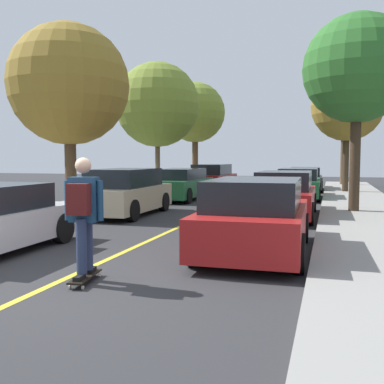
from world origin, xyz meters
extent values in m
plane|color=#2D2D30|center=(0.00, 0.00, 0.00)|extent=(80.00, 80.00, 0.00)
cube|color=gold|center=(0.00, 4.00, 0.00)|extent=(0.12, 39.20, 0.01)
cylinder|color=black|center=(-1.67, 2.69, 0.32)|extent=(0.24, 0.65, 0.64)
cube|color=#BCAD89|center=(-2.45, 7.41, 0.55)|extent=(1.86, 4.14, 0.74)
cube|color=black|center=(-2.45, 7.40, 1.20)|extent=(1.62, 2.74, 0.56)
cylinder|color=black|center=(-1.60, 6.08, 0.32)|extent=(0.24, 0.65, 0.64)
cylinder|color=black|center=(-3.24, 6.04, 0.32)|extent=(0.24, 0.65, 0.64)
cylinder|color=black|center=(-1.67, 8.78, 0.32)|extent=(0.24, 0.65, 0.64)
cylinder|color=black|center=(-3.31, 8.74, 0.32)|extent=(0.24, 0.65, 0.64)
cube|color=#1E5B33|center=(-2.45, 12.94, 0.54)|extent=(1.79, 4.60, 0.72)
cube|color=black|center=(-2.45, 12.89, 1.13)|extent=(1.57, 2.91, 0.46)
cylinder|color=black|center=(-1.62, 11.34, 0.32)|extent=(0.22, 0.64, 0.64)
cylinder|color=black|center=(-3.27, 11.34, 0.32)|extent=(0.22, 0.64, 0.64)
cylinder|color=black|center=(-1.63, 14.54, 0.32)|extent=(0.22, 0.64, 0.64)
cylinder|color=black|center=(-3.29, 14.54, 0.32)|extent=(0.22, 0.64, 0.64)
cube|color=maroon|center=(-2.45, 18.37, 0.55)|extent=(1.90, 4.45, 0.74)
cube|color=black|center=(-2.45, 18.36, 1.20)|extent=(1.65, 2.70, 0.56)
cylinder|color=black|center=(-1.61, 16.84, 0.32)|extent=(0.23, 0.64, 0.64)
cylinder|color=black|center=(-3.33, 16.87, 0.32)|extent=(0.23, 0.64, 0.64)
cylinder|color=black|center=(-1.57, 19.87, 0.32)|extent=(0.23, 0.64, 0.64)
cylinder|color=black|center=(-3.29, 19.89, 0.32)|extent=(0.23, 0.64, 0.64)
cube|color=maroon|center=(2.45, 2.91, 0.53)|extent=(1.90, 4.14, 0.70)
cube|color=black|center=(2.46, 2.75, 1.15)|extent=(1.65, 2.59, 0.54)
cylinder|color=black|center=(1.58, 4.24, 0.32)|extent=(0.24, 0.65, 0.64)
cylinder|color=black|center=(3.25, 4.28, 0.32)|extent=(0.24, 0.65, 0.64)
cylinder|color=black|center=(1.65, 1.54, 0.32)|extent=(0.24, 0.65, 0.64)
cylinder|color=black|center=(3.32, 1.59, 0.32)|extent=(0.24, 0.65, 0.64)
cube|color=maroon|center=(2.45, 8.42, 0.52)|extent=(1.79, 4.58, 0.68)
cube|color=black|center=(2.45, 8.45, 1.13)|extent=(1.56, 2.60, 0.55)
cylinder|color=black|center=(1.62, 9.99, 0.32)|extent=(0.23, 0.64, 0.64)
cylinder|color=black|center=(3.25, 10.01, 0.32)|extent=(0.23, 0.64, 0.64)
cylinder|color=black|center=(1.66, 6.83, 0.32)|extent=(0.23, 0.64, 0.64)
cylinder|color=black|center=(3.28, 6.84, 0.32)|extent=(0.23, 0.64, 0.64)
cube|color=#1E5B33|center=(2.45, 14.90, 0.52)|extent=(1.86, 4.18, 0.68)
cube|color=black|center=(2.45, 14.69, 1.11)|extent=(1.62, 2.60, 0.50)
cylinder|color=black|center=(1.59, 16.26, 0.32)|extent=(0.23, 0.64, 0.64)
cylinder|color=black|center=(3.27, 16.29, 0.32)|extent=(0.23, 0.64, 0.64)
cylinder|color=black|center=(1.63, 13.51, 0.32)|extent=(0.23, 0.64, 0.64)
cylinder|color=black|center=(3.31, 13.54, 0.32)|extent=(0.23, 0.64, 0.64)
cube|color=#38383D|center=(2.45, 20.31, 0.50)|extent=(1.88, 4.46, 0.64)
cube|color=black|center=(2.45, 20.26, 1.06)|extent=(1.63, 2.86, 0.49)
cylinder|color=black|center=(1.59, 21.80, 0.32)|extent=(0.23, 0.64, 0.64)
cylinder|color=black|center=(3.25, 21.84, 0.32)|extent=(0.23, 0.64, 0.64)
cylinder|color=black|center=(1.65, 18.78, 0.32)|extent=(0.23, 0.64, 0.64)
cylinder|color=black|center=(3.31, 18.82, 0.32)|extent=(0.23, 0.64, 0.64)
cylinder|color=#4C3823|center=(-4.53, 7.57, 1.51)|extent=(0.38, 0.38, 2.74)
sphere|color=olive|center=(-4.53, 7.57, 4.24)|extent=(3.98, 3.98, 3.98)
cylinder|color=brown|center=(-4.53, 15.48, 1.68)|extent=(0.24, 0.24, 3.08)
sphere|color=olive|center=(-4.53, 15.48, 4.47)|extent=(4.19, 4.19, 4.19)
cylinder|color=#4C3823|center=(-4.53, 22.01, 1.92)|extent=(0.38, 0.38, 3.56)
sphere|color=olive|center=(-4.53, 22.01, 4.72)|extent=(3.81, 3.81, 3.81)
cylinder|color=#3D2D1E|center=(4.53, 9.59, 1.97)|extent=(0.33, 0.33, 3.66)
sphere|color=#2D6B28|center=(4.53, 9.59, 4.62)|extent=(3.39, 3.39, 3.39)
cylinder|color=#3D2D1E|center=(4.53, 18.41, 1.80)|extent=(0.31, 0.31, 3.32)
sphere|color=olive|center=(4.53, 18.41, 4.46)|extent=(3.57, 3.57, 3.57)
cylinder|color=brown|center=(4.53, 24.82, 2.06)|extent=(0.28, 0.28, 3.84)
sphere|color=olive|center=(4.53, 24.82, 5.01)|extent=(3.19, 3.19, 3.19)
cube|color=black|center=(0.39, 0.13, 0.09)|extent=(0.36, 0.86, 0.02)
cylinder|color=beige|center=(0.24, 0.45, 0.03)|extent=(0.03, 0.06, 0.06)
cylinder|color=beige|center=(0.43, 0.48, 0.03)|extent=(0.03, 0.06, 0.06)
cylinder|color=beige|center=(0.36, -0.22, 0.03)|extent=(0.03, 0.06, 0.06)
cylinder|color=beige|center=(0.54, -0.19, 0.03)|extent=(0.03, 0.06, 0.06)
cube|color=#99999E|center=(0.34, 0.46, 0.07)|extent=(0.11, 0.06, 0.02)
cube|color=#99999E|center=(0.45, -0.21, 0.07)|extent=(0.11, 0.06, 0.02)
cube|color=black|center=(0.36, 0.35, 0.13)|extent=(0.14, 0.27, 0.06)
cube|color=black|center=(0.43, -0.09, 0.13)|extent=(0.14, 0.27, 0.06)
cylinder|color=#283351|center=(0.37, 0.25, 0.56)|extent=(0.17, 0.17, 0.79)
cylinder|color=#283351|center=(0.41, 0.01, 0.56)|extent=(0.17, 0.17, 0.79)
cube|color=navy|center=(0.39, 0.13, 1.22)|extent=(0.43, 0.28, 0.65)
sphere|color=tan|center=(0.39, 0.13, 1.71)|extent=(0.23, 0.23, 0.23)
cylinder|color=navy|center=(0.15, 0.09, 1.21)|extent=(0.10, 0.10, 0.58)
cylinder|color=navy|center=(0.64, 0.17, 1.21)|extent=(0.10, 0.10, 0.58)
cube|color=#4C1414|center=(0.43, -0.07, 1.24)|extent=(0.33, 0.23, 0.44)
camera|label=1|loc=(3.79, -5.55, 1.82)|focal=41.88mm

